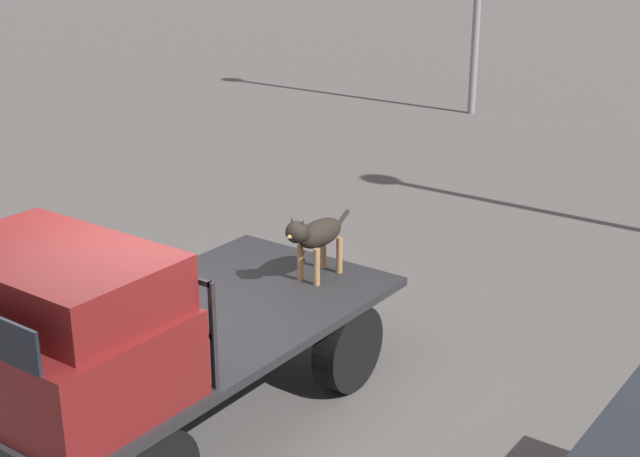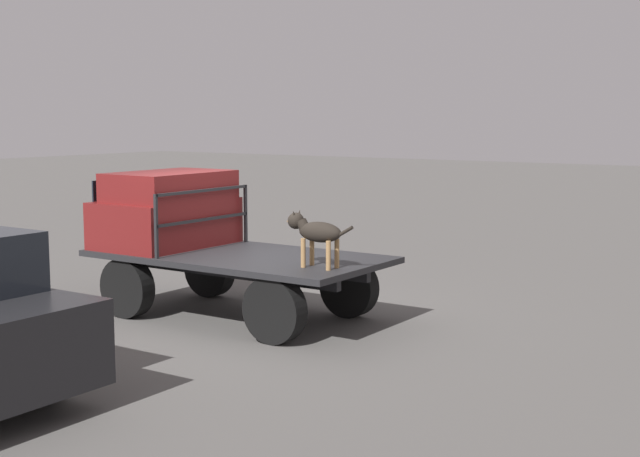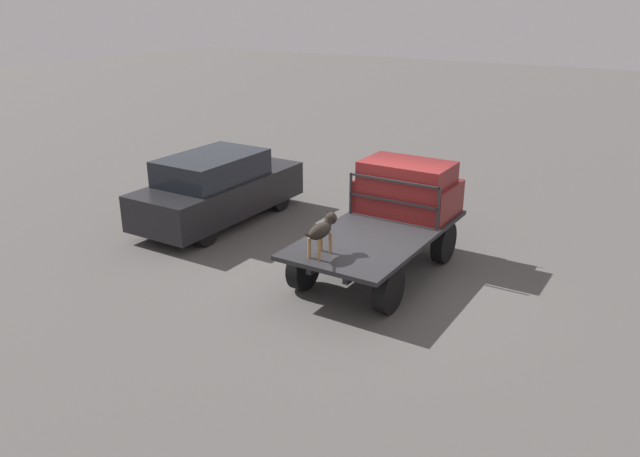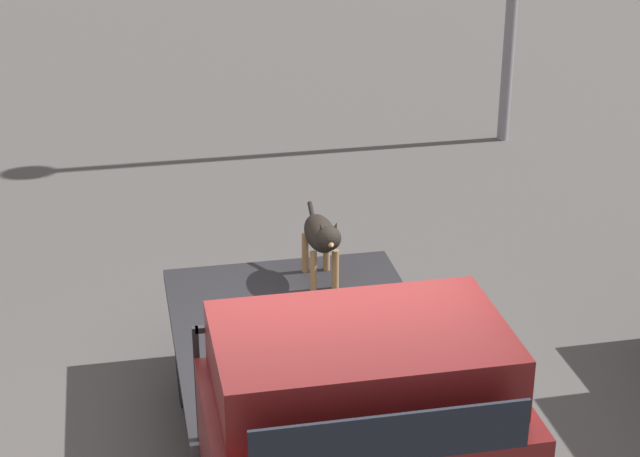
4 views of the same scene
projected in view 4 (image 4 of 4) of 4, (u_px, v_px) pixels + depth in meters
The scene contains 4 objects.
flatbed_truck at pixel (320, 405), 7.94m from camera, with size 4.05×2.03×0.88m.
truck_cab at pixel (362, 417), 6.48m from camera, with size 1.30×1.91×1.07m.
truck_headboard at pixel (338, 352), 7.07m from camera, with size 0.04×1.91×0.85m.
dog at pixel (322, 237), 9.05m from camera, with size 0.99×0.26×0.70m.
Camera 4 is at (6.60, -1.33, 5.06)m, focal length 60.00 mm.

